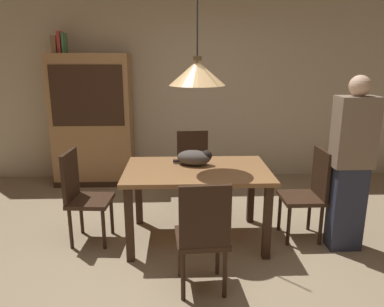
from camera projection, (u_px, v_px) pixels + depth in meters
ground at (192, 268)px, 3.24m from camera, size 10.00×10.00×0.00m
back_wall at (186, 81)px, 5.43m from camera, size 6.40×0.10×2.90m
dining_table at (197, 179)px, 3.59m from camera, size 1.40×0.90×0.75m
chair_near_front at (203, 233)px, 2.78m from camera, size 0.43×0.43×0.93m
chair_right_side at (309, 190)px, 3.67m from camera, size 0.40×0.40×0.93m
chair_far_back at (193, 166)px, 4.48m from camera, size 0.42×0.42×0.93m
chair_left_side at (82, 193)px, 3.60m from camera, size 0.42×0.42×0.93m
cat_sleeping at (195, 158)px, 3.67m from camera, size 0.40×0.31×0.16m
pendant_lamp at (197, 73)px, 3.33m from camera, size 0.52×0.52×1.30m
hutch_bookcase at (93, 123)px, 5.21m from camera, size 1.12×0.45×1.85m
book_brown_thick at (56, 44)px, 4.92m from camera, size 0.06×0.24×0.22m
book_red_tall at (61, 42)px, 4.92m from camera, size 0.04×0.22×0.28m
book_green_slim at (64, 43)px, 4.92m from camera, size 0.03×0.20×0.26m
person_standing at (351, 165)px, 3.39m from camera, size 0.36×0.22×1.65m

